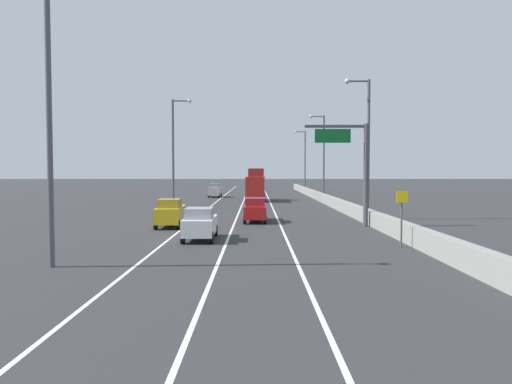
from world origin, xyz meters
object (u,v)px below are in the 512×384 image
Objects in this scene: lamp_post_right_second at (368,140)px; car_silver_3 at (217,190)px; lamp_post_left_mid at (177,147)px; lamp_post_left_near at (57,110)px; car_gray_4 at (256,186)px; lamp_post_right_fourth at (306,157)px; lamp_post_right_third at (324,152)px; car_yellow_1 at (173,213)px; car_white_2 at (202,224)px; overhead_sign_gantry at (358,162)px; car_red_0 at (258,210)px; box_truck at (258,186)px; speed_advisory_sign at (404,214)px.

lamp_post_right_second is 36.76m from car_silver_3.
lamp_post_right_second is at bearing -32.05° from lamp_post_left_mid.
lamp_post_left_near is 73.73m from car_gray_4.
lamp_post_right_second is 51.29m from lamp_post_right_fourth.
lamp_post_left_near is at bearing -92.33° from car_silver_3.
lamp_post_left_mid is 22.59m from car_silver_3.
lamp_post_right_second is at bearing -89.90° from lamp_post_right_third.
lamp_post_right_second is 1.00× the size of lamp_post_left_mid.
lamp_post_right_fourth is 2.49× the size of car_yellow_1.
lamp_post_right_third is 39.75m from car_white_2.
lamp_post_left_mid reaches higher than car_silver_3.
car_silver_3 is at bearing 93.82° from car_white_2.
car_yellow_1 is (-13.52, -0.12, -3.71)m from overhead_sign_gantry.
car_red_0 is 1.13× the size of car_white_2.
lamp_post_left_near is at bearing -100.87° from box_truck.
lamp_post_right_third is at bearing -25.23° from car_silver_3.
lamp_post_right_second and lamp_post_left_mid have the same top height.
lamp_post_right_second is 2.87× the size of car_gray_4.
speed_advisory_sign is 0.26× the size of lamp_post_left_near.
car_white_2 is (2.92, -6.57, -0.06)m from car_yellow_1.
lamp_post_right_second is (1.85, 5.01, 1.89)m from overhead_sign_gantry.
car_yellow_1 is (-15.39, -56.42, -5.60)m from lamp_post_right_fourth.
lamp_post_right_third is 2.80× the size of car_silver_3.
box_truck is (0.41, -29.36, 1.01)m from car_gray_4.
lamp_post_right_third is at bearing 71.62° from car_white_2.
car_red_0 is at bearing 71.77° from car_white_2.
lamp_post_right_third is 1.00× the size of lamp_post_right_fourth.
box_truck is at bearing 104.14° from overhead_sign_gantry.
speed_advisory_sign is 0.26× the size of lamp_post_right_third.
car_yellow_1 is (2.20, 14.51, -5.60)m from lamp_post_left_near.
lamp_post_right_fourth is 11.34m from car_gray_4.
car_gray_4 is 0.53× the size of box_truck.
lamp_post_right_fourth is at bearing 80.16° from car_red_0.
lamp_post_left_near is 11.02m from car_white_2.
car_silver_3 is 21.36m from car_gray_4.
speed_advisory_sign is 0.63× the size of car_red_0.
box_truck is (-9.13, -1.56, -4.62)m from lamp_post_right_third.
lamp_post_left_mid is 43.46m from car_gray_4.
lamp_post_right_second is 2.49× the size of car_yellow_1.
box_truck is at bearing 79.13° from lamp_post_left_near.
lamp_post_right_third is 48.56m from lamp_post_left_near.
car_yellow_1 is (2.40, -16.26, -5.60)m from lamp_post_left_mid.
lamp_post_right_fourth is at bearing 76.07° from lamp_post_left_near.
car_yellow_1 is at bearing -89.90° from car_silver_3.
lamp_post_right_second reaches higher than car_white_2.
car_yellow_1 is (-6.19, -3.37, 0.05)m from car_red_0.
car_white_2 is (-10.61, -6.69, -3.77)m from overhead_sign_gantry.
car_silver_3 reaches higher than car_red_0.
overhead_sign_gantry reaches higher than speed_advisory_sign.
car_gray_4 is at bearing 79.04° from lamp_post_left_mid.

